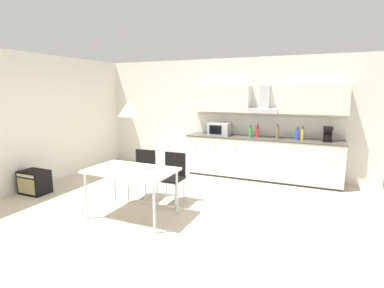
% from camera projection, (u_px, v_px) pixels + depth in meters
% --- Properties ---
extents(ground_plane, '(8.78, 8.48, 0.02)m').
position_uv_depth(ground_plane, '(159.00, 212.00, 4.82)').
color(ground_plane, beige).
extents(wall_back, '(7.02, 0.10, 2.65)m').
position_uv_depth(wall_back, '(218.00, 116.00, 7.18)').
color(wall_back, silver).
rests_on(wall_back, ground_plane).
extents(wall_left, '(0.10, 6.78, 2.65)m').
position_uv_depth(wall_left, '(23.00, 122.00, 5.77)').
color(wall_left, silver).
rests_on(wall_left, ground_plane).
extents(kitchen_counter, '(3.32, 0.65, 0.92)m').
position_uv_depth(kitchen_counter, '(261.00, 158.00, 6.56)').
color(kitchen_counter, '#333333').
rests_on(kitchen_counter, ground_plane).
extents(backsplash_tile, '(3.30, 0.02, 0.45)m').
position_uv_depth(backsplash_tile, '(264.00, 126.00, 6.71)').
color(backsplash_tile, silver).
rests_on(backsplash_tile, kitchen_counter).
extents(upper_wall_cabinets, '(3.30, 0.40, 0.58)m').
position_uv_depth(upper_wall_cabinets, '(264.00, 100.00, 6.47)').
color(upper_wall_cabinets, silver).
extents(microwave, '(0.48, 0.35, 0.28)m').
position_uv_depth(microwave, '(220.00, 129.00, 6.84)').
color(microwave, '#ADADB2').
rests_on(microwave, kitchen_counter).
extents(coffee_maker, '(0.18, 0.19, 0.30)m').
position_uv_depth(coffee_maker, '(328.00, 134.00, 5.96)').
color(coffee_maker, black).
rests_on(coffee_maker, kitchen_counter).
extents(bottle_brown, '(0.06, 0.06, 0.31)m').
position_uv_depth(bottle_brown, '(277.00, 133.00, 6.30)').
color(bottle_brown, brown).
rests_on(bottle_brown, kitchen_counter).
extents(bottle_yellow, '(0.06, 0.06, 0.27)m').
position_uv_depth(bottle_yellow, '(302.00, 134.00, 6.17)').
color(bottle_yellow, yellow).
rests_on(bottle_yellow, kitchen_counter).
extents(bottle_red, '(0.06, 0.06, 0.28)m').
position_uv_depth(bottle_red, '(258.00, 132.00, 6.54)').
color(bottle_red, red).
rests_on(bottle_red, kitchen_counter).
extents(bottle_blue, '(0.07, 0.07, 0.26)m').
position_uv_depth(bottle_blue, '(297.00, 134.00, 6.21)').
color(bottle_blue, blue).
rests_on(bottle_blue, kitchen_counter).
extents(bottle_green, '(0.06, 0.06, 0.27)m').
position_uv_depth(bottle_green, '(250.00, 132.00, 6.52)').
color(bottle_green, green).
rests_on(bottle_green, kitchen_counter).
extents(dining_table, '(1.31, 0.80, 0.75)m').
position_uv_depth(dining_table, '(131.00, 173.00, 4.50)').
color(dining_table, white).
rests_on(dining_table, ground_plane).
extents(chair_far_right, '(0.40, 0.40, 0.87)m').
position_uv_depth(chair_far_right, '(173.00, 173.00, 5.12)').
color(chair_far_right, black).
rests_on(chair_far_right, ground_plane).
extents(chair_far_left, '(0.43, 0.43, 0.87)m').
position_uv_depth(chair_far_left, '(143.00, 169.00, 5.35)').
color(chair_far_left, black).
rests_on(chair_far_left, ground_plane).
extents(guitar_amp, '(0.52, 0.37, 0.44)m').
position_uv_depth(guitar_amp, '(35.00, 182.00, 5.64)').
color(guitar_amp, black).
rests_on(guitar_amp, ground_plane).
extents(pendant_lamp, '(0.32, 0.32, 0.22)m').
position_uv_depth(pendant_lamp, '(129.00, 109.00, 4.33)').
color(pendant_lamp, silver).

